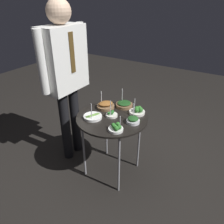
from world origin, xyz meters
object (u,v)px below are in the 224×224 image
object	(u,v)px
waiter_figure	(65,67)
bowl_broccoli_far_rim	(116,128)
bowl_broccoli_back_right	(138,111)
serving_cart	(112,121)
bowl_roast_center	(106,105)
bowl_spinach_front_right	(124,104)
bowl_asparagus_front_left	(93,117)
bowl_spinach_back_left	(133,120)
bowl_broccoli_mid_right	(112,114)

from	to	relation	value
waiter_figure	bowl_broccoli_far_rim	bearing A→B (deg)	-104.85
bowl_broccoli_back_right	serving_cart	bearing A→B (deg)	136.47
bowl_roast_center	waiter_figure	world-z (taller)	waiter_figure
bowl_spinach_front_right	bowl_asparagus_front_left	bearing A→B (deg)	160.00
bowl_asparagus_front_left	bowl_broccoli_far_rim	size ratio (longest dim) A/B	1.24
bowl_spinach_front_right	bowl_broccoli_far_rim	bearing A→B (deg)	-159.04
bowl_asparagus_front_left	bowl_spinach_back_left	world-z (taller)	bowl_spinach_back_left
bowl_asparagus_front_left	bowl_roast_center	size ratio (longest dim) A/B	0.95
serving_cart	bowl_roast_center	xyz separation A→B (m)	(0.12, 0.15, 0.07)
bowl_spinach_front_right	bowl_spinach_back_left	bearing A→B (deg)	-136.32
bowl_asparagus_front_left	waiter_figure	distance (m)	0.58
bowl_asparagus_front_left	bowl_broccoli_mid_right	xyz separation A→B (m)	(0.12, -0.13, 0.00)
bowl_asparagus_front_left	bowl_broccoli_mid_right	distance (m)	0.18
bowl_roast_center	bowl_spinach_back_left	bearing A→B (deg)	-106.85
serving_cart	bowl_spinach_front_right	xyz separation A→B (m)	(0.24, 0.01, 0.07)
bowl_asparagus_front_left	waiter_figure	bearing A→B (deg)	73.50
bowl_roast_center	bowl_broccoli_back_right	world-z (taller)	bowl_broccoli_back_right
bowl_spinach_back_left	bowl_broccoli_far_rim	xyz separation A→B (m)	(-0.19, 0.06, -0.00)
bowl_broccoli_far_rim	bowl_spinach_front_right	bearing A→B (deg)	20.96
bowl_broccoli_far_rim	bowl_broccoli_back_right	distance (m)	0.37
bowl_broccoli_mid_right	bowl_spinach_front_right	world-z (taller)	bowl_spinach_front_right
bowl_spinach_back_left	bowl_broccoli_far_rim	world-z (taller)	bowl_spinach_back_left
bowl_broccoli_far_rim	waiter_figure	bearing A→B (deg)	75.15
serving_cart	bowl_spinach_back_left	world-z (taller)	bowl_spinach_back_left
bowl_broccoli_mid_right	waiter_figure	distance (m)	0.66
serving_cart	bowl_broccoli_mid_right	distance (m)	0.07
bowl_asparagus_front_left	bowl_spinach_front_right	distance (m)	0.39
bowl_broccoli_back_right	waiter_figure	bearing A→B (deg)	103.72
bowl_spinach_front_right	waiter_figure	size ratio (longest dim) A/B	0.11
bowl_broccoli_mid_right	bowl_spinach_back_left	world-z (taller)	same
serving_cart	bowl_roast_center	world-z (taller)	bowl_roast_center
bowl_spinach_back_left	bowl_broccoli_far_rim	size ratio (longest dim) A/B	1.25
bowl_broccoli_back_right	waiter_figure	distance (m)	0.84
bowl_roast_center	waiter_figure	xyz separation A→B (m)	(-0.11, 0.40, 0.36)
bowl_broccoli_far_rim	bowl_spinach_back_left	bearing A→B (deg)	-17.86
bowl_broccoli_mid_right	waiter_figure	bearing A→B (deg)	89.97
bowl_roast_center	waiter_figure	distance (m)	0.55
bowl_spinach_back_left	waiter_figure	bearing A→B (deg)	90.14
bowl_broccoli_back_right	bowl_spinach_front_right	bearing A→B (deg)	72.10
bowl_roast_center	bowl_broccoli_far_rim	world-z (taller)	bowl_roast_center
serving_cart	bowl_broccoli_far_rim	xyz separation A→B (m)	(-0.18, -0.16, 0.07)
bowl_broccoli_back_right	bowl_spinach_front_right	xyz separation A→B (m)	(0.06, 0.18, -0.00)
bowl_broccoli_mid_right	bowl_roast_center	distance (m)	0.19
waiter_figure	bowl_spinach_back_left	bearing A→B (deg)	-89.86
bowl_asparagus_front_left	bowl_roast_center	xyz separation A→B (m)	(0.24, 0.02, 0.01)
bowl_asparagus_front_left	bowl_spinach_front_right	world-z (taller)	bowl_spinach_front_right
serving_cart	bowl_roast_center	bearing A→B (deg)	51.89
bowl_broccoli_mid_right	bowl_spinach_front_right	xyz separation A→B (m)	(0.24, -0.00, 0.01)
bowl_asparagus_front_left	bowl_broccoli_far_rim	bearing A→B (deg)	-102.48
bowl_broccoli_back_right	waiter_figure	world-z (taller)	waiter_figure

